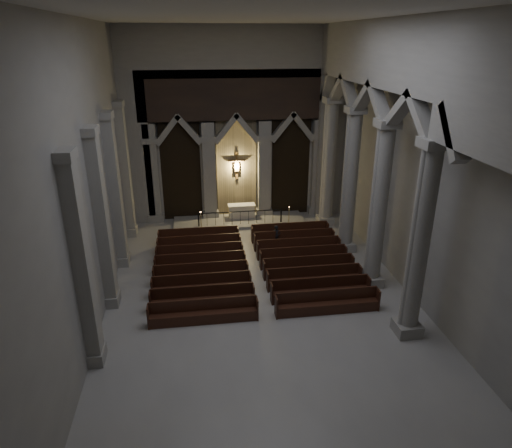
# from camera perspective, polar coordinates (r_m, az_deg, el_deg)

# --- Properties ---
(room) EXTENTS (24.00, 24.10, 12.00)m
(room) POSITION_cam_1_polar(r_m,az_deg,el_deg) (17.71, 1.23, 10.44)
(room) COLOR #A2A09A
(room) RESTS_ON ground
(sanctuary_wall) EXTENTS (14.00, 0.77, 12.00)m
(sanctuary_wall) POSITION_cam_1_polar(r_m,az_deg,el_deg) (29.15, -2.50, 13.12)
(sanctuary_wall) COLOR #99968F
(sanctuary_wall) RESTS_ON ground
(right_arcade) EXTENTS (1.00, 24.00, 12.00)m
(right_arcade) POSITION_cam_1_polar(r_m,az_deg,el_deg) (20.50, 16.31, 11.84)
(right_arcade) COLOR #99968F
(right_arcade) RESTS_ON ground
(left_pilasters) EXTENTS (0.60, 13.00, 8.03)m
(left_pilasters) POSITION_cam_1_polar(r_m,az_deg,el_deg) (22.22, -17.83, 1.92)
(left_pilasters) COLOR #99968F
(left_pilasters) RESTS_ON ground
(sanctuary_step) EXTENTS (8.50, 2.60, 0.15)m
(sanctuary_step) POSITION_cam_1_polar(r_m,az_deg,el_deg) (30.00, -2.12, 0.40)
(sanctuary_step) COLOR #99968F
(sanctuary_step) RESTS_ON ground
(altar) EXTENTS (1.79, 0.71, 0.91)m
(altar) POSITION_cam_1_polar(r_m,az_deg,el_deg) (30.19, -1.82, 1.64)
(altar) COLOR beige
(altar) RESTS_ON sanctuary_step
(altar_rail) EXTENTS (5.39, 0.09, 1.06)m
(altar_rail) POSITION_cam_1_polar(r_m,az_deg,el_deg) (29.07, -1.98, 1.01)
(altar_rail) COLOR black
(altar_rail) RESTS_ON ground
(candle_stand_left) EXTENTS (0.25, 0.25, 1.50)m
(candle_stand_left) POSITION_cam_1_polar(r_m,az_deg,el_deg) (28.15, -6.85, -0.53)
(candle_stand_left) COLOR #AC8F35
(candle_stand_left) RESTS_ON ground
(candle_stand_right) EXTENTS (0.22, 0.22, 1.32)m
(candle_stand_right) POSITION_cam_1_polar(r_m,az_deg,el_deg) (29.29, 4.12, 0.40)
(candle_stand_right) COLOR #AC8F35
(candle_stand_right) RESTS_ON ground
(pews) EXTENTS (10.03, 8.38, 1.03)m
(pews) POSITION_cam_1_polar(r_m,az_deg,el_deg) (23.37, -0.25, -5.52)
(pews) COLOR black
(pews) RESTS_ON ground
(worshipper) EXTENTS (0.55, 0.44, 1.33)m
(worshipper) POSITION_cam_1_polar(r_m,az_deg,el_deg) (26.16, 2.56, -1.59)
(worshipper) COLOR black
(worshipper) RESTS_ON ground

